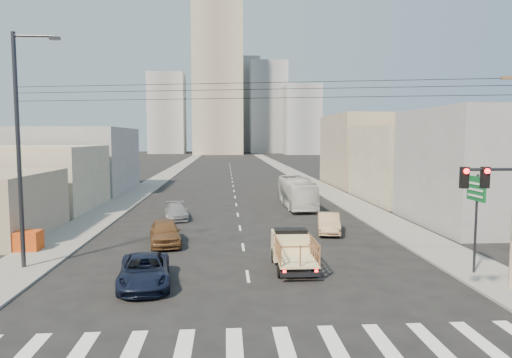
{
  "coord_description": "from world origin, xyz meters",
  "views": [
    {
      "loc": [
        -1.06,
        -19.81,
        6.78
      ],
      "look_at": [
        1.36,
        16.22,
        3.5
      ],
      "focal_mm": 32.0,
      "sensor_mm": 36.0,
      "label": 1
    }
  ],
  "objects": [
    {
      "name": "midrise_nw",
      "position": [
        -26.0,
        180.0,
        17.0
      ],
      "size": [
        15.0,
        15.0,
        34.0
      ],
      "primitive_type": "cube",
      "color": "gray",
      "rests_on": "ground"
    },
    {
      "name": "sedan_brown",
      "position": [
        -4.92,
        9.05,
        0.79
      ],
      "size": [
        2.65,
        4.91,
        1.59
      ],
      "primitive_type": "imported",
      "rotation": [
        0.0,
        0.0,
        0.17
      ],
      "color": "brown",
      "rests_on": "ground"
    },
    {
      "name": "ground",
      "position": [
        0.0,
        0.0,
        0.0
      ],
      "size": [
        420.0,
        420.0,
        0.0
      ],
      "primitive_type": "plane",
      "color": "black",
      "rests_on": "ground"
    },
    {
      "name": "midrise_back",
      "position": [
        6.0,
        200.0,
        22.0
      ],
      "size": [
        18.0,
        18.0,
        44.0
      ],
      "primitive_type": "cube",
      "color": "gray",
      "rests_on": "ground"
    },
    {
      "name": "streetlamp_left",
      "position": [
        -11.39,
        4.0,
        6.44
      ],
      "size": [
        2.36,
        0.25,
        12.0
      ],
      "color": "#2D2D33",
      "rests_on": "ground"
    },
    {
      "name": "bldg_left_mid",
      "position": [
        -19.0,
        24.0,
        3.0
      ],
      "size": [
        11.0,
        12.0,
        6.0
      ],
      "primitive_type": "cube",
      "color": "#A59C85",
      "rests_on": "ground"
    },
    {
      "name": "city_bus",
      "position": [
        5.9,
        24.26,
        1.44
      ],
      "size": [
        2.47,
        10.32,
        2.87
      ],
      "primitive_type": "imported",
      "rotation": [
        0.0,
        0.0,
        0.01
      ],
      "color": "silver",
      "rests_on": "ground"
    },
    {
      "name": "bldg_left_far",
      "position": [
        -19.5,
        39.0,
        4.0
      ],
      "size": [
        12.0,
        16.0,
        8.0
      ],
      "primitive_type": "cube",
      "color": "gray",
      "rests_on": "ground"
    },
    {
      "name": "sidewalk_left",
      "position": [
        -11.75,
        70.0,
        0.06
      ],
      "size": [
        3.5,
        180.0,
        0.12
      ],
      "primitive_type": "cube",
      "color": "gray",
      "rests_on": "ground"
    },
    {
      "name": "lane_dashes",
      "position": [
        0.0,
        53.0,
        0.01
      ],
      "size": [
        0.15,
        104.0,
        0.01
      ],
      "color": "silver",
      "rests_on": "ground"
    },
    {
      "name": "high_rise_tower",
      "position": [
        -4.0,
        170.0,
        30.0
      ],
      "size": [
        20.0,
        20.0,
        60.0
      ],
      "primitive_type": "cube",
      "color": "gray",
      "rests_on": "ground"
    },
    {
      "name": "bldg_right_mid",
      "position": [
        19.5,
        28.0,
        4.0
      ],
      "size": [
        11.0,
        14.0,
        8.0
      ],
      "primitive_type": "cube",
      "color": "#A59C85",
      "rests_on": "ground"
    },
    {
      "name": "sedan_tan",
      "position": [
        6.26,
        11.83,
        0.7
      ],
      "size": [
        2.21,
        4.46,
        1.4
      ],
      "primitive_type": "imported",
      "rotation": [
        0.0,
        0.0,
        -0.18
      ],
      "color": "tan",
      "rests_on": "ground"
    },
    {
      "name": "overhead_wires",
      "position": [
        0.0,
        1.5,
        8.97
      ],
      "size": [
        23.01,
        5.02,
        0.72
      ],
      "color": "black",
      "rests_on": "ground"
    },
    {
      "name": "navy_pickup",
      "position": [
        -4.81,
        0.95,
        0.68
      ],
      "size": [
        2.9,
        5.16,
        1.36
      ],
      "primitive_type": "imported",
      "rotation": [
        0.0,
        0.0,
        0.13
      ],
      "color": "black",
      "rests_on": "ground"
    },
    {
      "name": "crosswalk",
      "position": [
        0.02,
        -6.0,
        0.01
      ],
      "size": [
        18.59,
        3.8,
        0.01
      ],
      "color": "silver",
      "rests_on": "ground"
    },
    {
      "name": "crate_stack",
      "position": [
        -13.0,
        7.68,
        0.69
      ],
      "size": [
        1.8,
        1.2,
        1.14
      ],
      "color": "#C34412",
      "rests_on": "sidewalk_left"
    },
    {
      "name": "bldg_right_near",
      "position": [
        19.0,
        14.0,
        4.5
      ],
      "size": [
        10.0,
        12.0,
        9.0
      ],
      "primitive_type": "cube",
      "color": "gray",
      "rests_on": "ground"
    },
    {
      "name": "green_sign",
      "position": [
        11.16,
        1.5,
        3.74
      ],
      "size": [
        0.18,
        1.6,
        5.0
      ],
      "color": "#2D2D33",
      "rests_on": "ground"
    },
    {
      "name": "midrise_east",
      "position": [
        30.0,
        165.0,
        14.0
      ],
      "size": [
        14.0,
        14.0,
        28.0
      ],
      "primitive_type": "cube",
      "color": "gray",
      "rests_on": "ground"
    },
    {
      "name": "midrise_ne",
      "position": [
        18.0,
        185.0,
        20.0
      ],
      "size": [
        16.0,
        16.0,
        40.0
      ],
      "primitive_type": "cube",
      "color": "gray",
      "rests_on": "ground"
    },
    {
      "name": "sidewalk_right",
      "position": [
        11.75,
        70.0,
        0.06
      ],
      "size": [
        3.5,
        180.0,
        0.12
      ],
      "primitive_type": "cube",
      "color": "gray",
      "rests_on": "ground"
    },
    {
      "name": "sedan_grey",
      "position": [
        -5.19,
        18.2,
        0.64
      ],
      "size": [
        2.46,
        4.65,
        1.28
      ],
      "primitive_type": "imported",
      "rotation": [
        0.0,
        0.0,
        0.15
      ],
      "color": "gray",
      "rests_on": "ground"
    },
    {
      "name": "flatbed_pickup",
      "position": [
        2.41,
        3.26,
        1.09
      ],
      "size": [
        1.95,
        4.41,
        1.9
      ],
      "color": "beige",
      "rests_on": "ground"
    },
    {
      "name": "bldg_right_far",
      "position": [
        20.0,
        44.0,
        5.0
      ],
      "size": [
        12.0,
        16.0,
        10.0
      ],
      "primitive_type": "cube",
      "color": "gray",
      "rests_on": "ground"
    }
  ]
}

